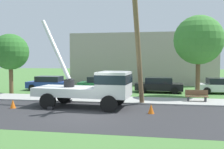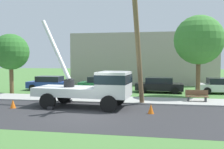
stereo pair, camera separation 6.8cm
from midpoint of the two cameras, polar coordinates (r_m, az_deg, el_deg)
ground_plane at (r=26.49m, az=1.24°, el=-3.41°), size 120.00×120.00×0.00m
road_asphalt at (r=14.89m, az=-5.93°, el=-8.74°), size 80.00×7.46×0.01m
sidewalk_strip at (r=19.88m, az=-1.76°, el=-5.53°), size 80.00×3.01×0.10m
utility_truck at (r=16.66m, az=-3.94°, el=-2.55°), size 6.74×3.22×5.98m
leaning_utility_pole at (r=16.82m, az=5.56°, el=7.92°), size 0.84×3.32×8.71m
traffic_cone_ahead at (r=15.09m, az=8.53°, el=-7.53°), size 0.36×0.36×0.56m
traffic_cone_behind at (r=17.73m, az=-21.23°, el=-6.09°), size 0.36×0.36×0.56m
parked_sedan_blue at (r=26.93m, az=-13.79°, el=-1.87°), size 4.41×2.03×1.42m
parked_sedan_green at (r=25.42m, az=-2.46°, el=-2.08°), size 4.48×2.16×1.42m
parked_sedan_black at (r=24.75m, az=10.33°, el=-2.28°), size 4.52×2.22×1.42m
parked_sedan_white at (r=25.63m, az=23.02°, el=-2.30°), size 4.45×2.11×1.42m
park_bench at (r=19.67m, az=18.17°, el=-4.58°), size 1.60×0.45×0.90m
roadside_tree_near at (r=22.37m, az=18.55°, el=7.23°), size 4.03×4.03×6.73m
roadside_tree_far at (r=25.10m, az=-21.65°, el=4.64°), size 3.25×3.25×5.44m
lowrise_building_backdrop at (r=34.15m, az=6.76°, el=3.47°), size 18.00×6.00×6.40m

